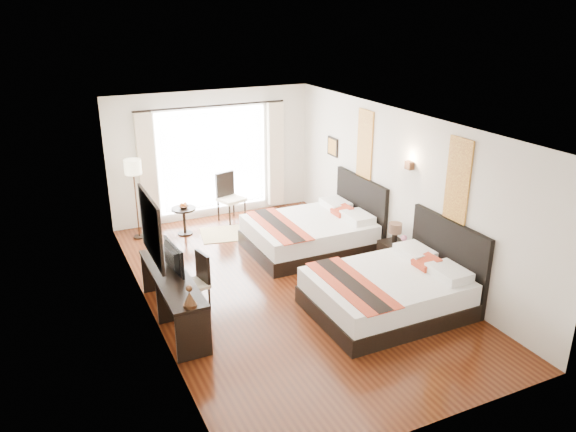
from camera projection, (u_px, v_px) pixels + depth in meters
name	position (u px, v px, depth m)	size (l,w,h in m)	color
floor	(285.00, 286.00, 9.53)	(4.50, 7.50, 0.01)	#3B170A
ceiling	(285.00, 122.00, 8.54)	(4.50, 7.50, 0.02)	white
wall_headboard	(400.00, 190.00, 9.93)	(0.01, 7.50, 2.80)	silver
wall_desk	(145.00, 230.00, 8.14)	(0.01, 7.50, 2.80)	silver
wall_window	(213.00, 155.00, 12.20)	(4.50, 0.01, 2.80)	silver
wall_entry	(437.00, 318.00, 5.87)	(4.50, 0.01, 2.80)	silver
window_glass	(213.00, 160.00, 12.22)	(2.40, 0.02, 2.20)	white
sheer_curtain	(214.00, 160.00, 12.17)	(2.30, 0.02, 2.10)	white
drape_left	(147.00, 170.00, 11.57)	(0.35, 0.14, 2.35)	beige
drape_right	(276.00, 154.00, 12.72)	(0.35, 0.14, 2.35)	beige
art_panel_near	(458.00, 182.00, 8.52)	(0.03, 0.50, 1.35)	maroon
art_panel_far	(365.00, 145.00, 10.72)	(0.03, 0.50, 1.35)	maroon
wall_sconce	(409.00, 165.00, 9.49)	(0.10, 0.14, 0.14)	#432918
mirror_frame	(151.00, 228.00, 7.83)	(0.04, 1.25, 0.95)	black
mirror_glass	(153.00, 227.00, 7.84)	(0.01, 1.12, 0.82)	white
bed_near	(392.00, 290.00, 8.66)	(2.33, 1.82, 1.32)	black
bed_far	(313.00, 232.00, 10.86)	(2.33, 1.81, 1.32)	black
nightstand	(395.00, 256.00, 10.01)	(0.43, 0.53, 0.51)	black
table_lamp	(395.00, 229.00, 9.88)	(0.24, 0.24, 0.38)	black
vase	(403.00, 245.00, 9.74)	(0.11, 0.11, 0.12)	black
console_desk	(173.00, 298.00, 8.34)	(0.50, 2.20, 0.76)	black
television	(169.00, 258.00, 8.26)	(0.75, 0.10, 0.43)	black
bronze_figurine	(190.00, 297.00, 7.31)	(0.18, 0.18, 0.27)	#432918
desk_chair	(194.00, 293.00, 8.69)	(0.50, 0.50, 0.92)	beige
floor_lamp	(133.00, 172.00, 11.00)	(0.33, 0.33, 1.64)	black
side_table	(184.00, 221.00, 11.56)	(0.49, 0.49, 0.57)	black
fruit_bowl	(184.00, 207.00, 11.45)	(0.19, 0.19, 0.05)	#4A361A
window_chair	(231.00, 207.00, 12.28)	(0.61, 0.61, 1.06)	beige
jute_rug	(233.00, 233.00, 11.69)	(1.30, 0.88, 0.01)	tan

